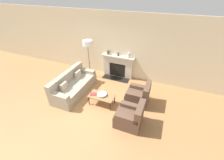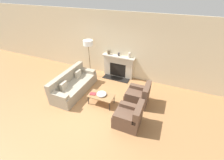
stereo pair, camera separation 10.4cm
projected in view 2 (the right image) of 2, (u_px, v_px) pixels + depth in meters
name	position (u px, v px, depth m)	size (l,w,h in m)	color
ground_plane	(90.00, 108.00, 5.41)	(18.00, 18.00, 0.00)	#A87547
wall_back	(117.00, 46.00, 6.67)	(18.00, 0.06, 2.90)	beige
fireplace	(118.00, 67.00, 7.02)	(1.52, 0.59, 1.05)	beige
couch	(74.00, 85.00, 6.09)	(0.88, 2.14, 0.86)	#9E937F
armchair_near	(129.00, 117.00, 4.64)	(0.81, 0.75, 0.85)	brown
armchair_far	(138.00, 96.00, 5.49)	(0.81, 0.75, 0.85)	brown
coffee_table	(101.00, 96.00, 5.43)	(0.93, 0.50, 0.39)	olive
bowl	(101.00, 94.00, 5.41)	(0.34, 0.34, 0.07)	silver
book	(93.00, 94.00, 5.47)	(0.25, 0.21, 0.02)	#9E2D33
floor_lamp	(88.00, 46.00, 6.52)	(0.42, 0.42, 1.76)	brown
mantel_vase_left	(109.00, 52.00, 6.85)	(0.13, 0.13, 0.18)	brown
mantel_vase_center_left	(119.00, 54.00, 6.70)	(0.08, 0.08, 0.15)	#3D383D
mantel_vase_center_right	(129.00, 55.00, 6.52)	(0.11, 0.11, 0.22)	beige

